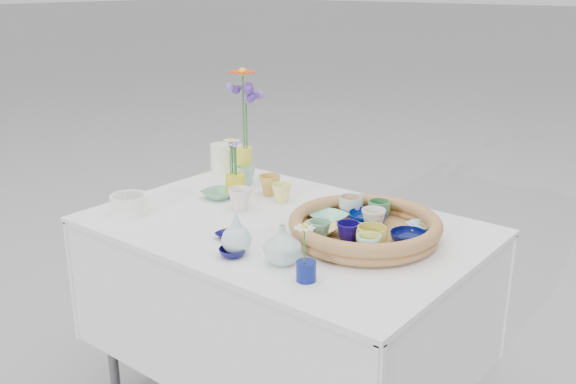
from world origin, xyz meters
The scene contains 32 objects.
wicker_tray centered at (0.28, 0.05, 0.80)m, with size 0.47×0.47×0.08m, color #9A612E, non-canonical shape.
tray_ceramic_0 centered at (0.24, 0.13, 0.80)m, with size 0.12×0.12×0.04m, color navy.
tray_ceramic_1 centered at (0.42, 0.07, 0.80)m, with size 0.11×0.11×0.03m, color #050B48.
tray_ceramic_2 centered at (0.36, -0.04, 0.82)m, with size 0.09×0.09×0.07m, color #D9C749.
tray_ceramic_3 centered at (0.27, 0.00, 0.80)m, with size 0.11×0.11×0.03m, color #52A180.
tray_ceramic_4 centered at (0.20, -0.08, 0.81)m, with size 0.07×0.07×0.06m, color #659E7C.
tray_ceramic_5 centered at (0.13, 0.07, 0.80)m, with size 0.11×0.11×0.03m, color #8CDFBC.
tray_ceramic_6 centered at (0.15, 0.17, 0.82)m, with size 0.08×0.08×0.07m, color #B6C5C0.
tray_ceramic_7 centered at (0.29, 0.09, 0.82)m, with size 0.08×0.08×0.07m, color silver.
tray_ceramic_8 centered at (0.40, 0.19, 0.79)m, with size 0.08×0.08×0.02m, color #A1E3FF.
tray_ceramic_9 centered at (0.28, -0.04, 0.82)m, with size 0.07×0.07×0.07m, color #110659.
tray_ceramic_10 centered at (0.17, -0.03, 0.80)m, with size 0.11×0.11×0.03m, color #FFCE75.
tray_ceramic_11 centered at (0.38, -0.09, 0.82)m, with size 0.07×0.07×0.07m, color #A4ECD6.
tray_ceramic_12 centered at (0.24, 0.20, 0.81)m, with size 0.07×0.07×0.06m, color #418A4E.
loose_ceramic_0 centered at (-0.23, 0.20, 0.80)m, with size 0.08×0.08×0.07m, color gold.
loose_ceramic_1 centered at (-0.15, 0.17, 0.80)m, with size 0.07×0.07×0.07m, color #EFEA7B.
loose_ceramic_2 centered at (-0.35, 0.05, 0.78)m, with size 0.12×0.12×0.03m, color #66AA81.
loose_ceramic_3 centered at (-0.21, 0.01, 0.80)m, with size 0.08×0.08×0.08m, color white.
loose_ceramic_4 centered at (-0.06, -0.21, 0.77)m, with size 0.08×0.08×0.02m, color #0A0742.
loose_ceramic_5 centered at (-0.39, 0.24, 0.80)m, with size 0.08×0.08×0.07m, color #8ACAC7.
loose_ceramic_6 centered at (0.05, -0.30, 0.78)m, with size 0.08×0.08×0.03m, color #0E0C48.
fluted_bowl centered at (-0.47, -0.26, 0.80)m, with size 0.13×0.13×0.07m, color white, non-canonical shape.
bud_vase_paleblue centered at (0.05, -0.28, 0.83)m, with size 0.09×0.09×0.14m, color silver, non-canonical shape.
bud_vase_seafoam centered at (0.19, -0.24, 0.82)m, with size 0.11×0.11×0.11m, color #AED1C7.
bud_vase_cobalt centered at (0.31, -0.29, 0.79)m, with size 0.05×0.05×0.05m, color navy.
single_daisy centered at (0.31, -0.30, 0.87)m, with size 0.06×0.06×0.12m, color white, non-canonical shape.
tall_vase_yellow centered at (-0.43, 0.27, 0.83)m, with size 0.07×0.07×0.13m, color yellow.
gerbera centered at (-0.42, 0.27, 1.05)m, with size 0.12×0.12×0.32m, color #EB4108, non-canonical shape.
hydrangea centered at (-0.42, 0.28, 1.01)m, with size 0.09×0.09×0.31m, color #4E2B9B, non-canonical shape.
white_pitcher centered at (-0.58, 0.30, 0.82)m, with size 0.13×0.09×0.12m, color white, non-canonical shape.
daisy_cup centered at (-0.33, 0.12, 0.80)m, with size 0.07×0.07×0.08m, color yellow.
daisy_posy centered at (-0.34, 0.12, 0.91)m, with size 0.08×0.08×0.14m, color white, non-canonical shape.
Camera 1 is at (1.25, -1.54, 1.53)m, focal length 40.00 mm.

